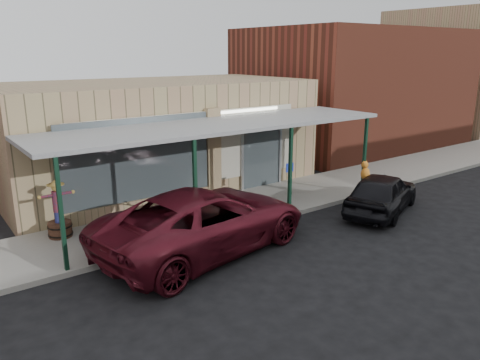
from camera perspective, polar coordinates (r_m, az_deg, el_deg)
ground at (r=13.21m, az=6.39°, el=-8.48°), size 120.00×120.00×0.00m
sidewalk at (r=15.82m, az=-2.43°, el=-3.99°), size 40.00×3.20×0.15m
storefront at (r=19.16m, az=-10.14°, el=5.46°), size 12.00×6.25×4.20m
awning at (r=15.07m, az=-2.47°, el=6.55°), size 12.00×3.00×3.04m
block_buildings_near at (r=20.80m, az=-6.61°, el=11.01°), size 61.00×8.00×8.00m
barrel_scarecrow at (r=14.42m, az=-21.21°, el=-4.29°), size 1.03×0.75×1.70m
barrel_pumpkin at (r=13.79m, az=-14.19°, el=-5.99°), size 0.73×0.73×0.73m
handicap_sign at (r=16.16m, az=6.04°, el=0.22°), size 0.31×0.04×1.50m
parked_sedan at (r=16.58m, az=16.89°, el=-1.47°), size 4.42×3.06×1.62m
car_maroon at (r=12.84m, az=-4.34°, el=-4.93°), size 6.70×3.96×1.75m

